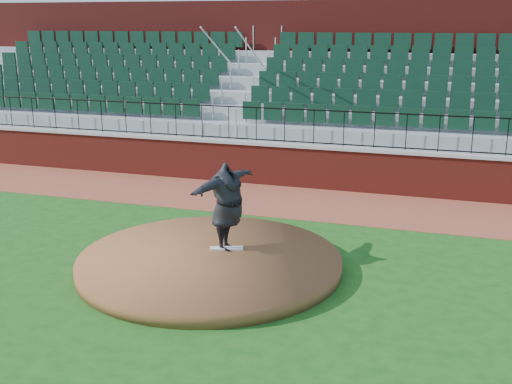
{
  "coord_description": "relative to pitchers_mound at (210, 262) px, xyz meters",
  "views": [
    {
      "loc": [
        3.87,
        -10.62,
        4.8
      ],
      "look_at": [
        0.0,
        1.5,
        1.3
      ],
      "focal_mm": 43.95,
      "sensor_mm": 36.0,
      "label": 1
    }
  ],
  "objects": [
    {
      "name": "wall_cap",
      "position": [
        0.57,
        6.74,
        1.12
      ],
      "size": [
        34.0,
        0.45,
        0.1
      ],
      "primitive_type": "cube",
      "color": "#B7B7B7",
      "rests_on": "field_wall"
    },
    {
      "name": "warning_track",
      "position": [
        0.57,
        5.14,
        -0.12
      ],
      "size": [
        34.0,
        3.2,
        0.01
      ],
      "primitive_type": "cube",
      "color": "brown",
      "rests_on": "ground"
    },
    {
      "name": "pitchers_mound",
      "position": [
        0.0,
        0.0,
        0.0
      ],
      "size": [
        5.27,
        5.27,
        0.25
      ],
      "primitive_type": "cylinder",
      "color": "brown",
      "rests_on": "ground"
    },
    {
      "name": "pitcher",
      "position": [
        0.21,
        0.48,
        1.04
      ],
      "size": [
        1.01,
        2.31,
        1.82
      ],
      "primitive_type": "imported",
      "rotation": [
        0.0,
        0.0,
        1.39
      ],
      "color": "black",
      "rests_on": "pitchers_mound"
    },
    {
      "name": "ground",
      "position": [
        0.57,
        -0.26,
        -0.12
      ],
      "size": [
        90.0,
        90.0,
        0.0
      ],
      "primitive_type": "plane",
      "color": "#1A4D16",
      "rests_on": "ground"
    },
    {
      "name": "wall_railing",
      "position": [
        0.57,
        6.74,
        1.67
      ],
      "size": [
        34.0,
        0.05,
        1.0
      ],
      "primitive_type": null,
      "color": "black",
      "rests_on": "wall_cap"
    },
    {
      "name": "seating_stands",
      "position": [
        0.57,
        9.47,
        2.18
      ],
      "size": [
        34.0,
        5.1,
        4.6
      ],
      "primitive_type": null,
      "color": "gray",
      "rests_on": "ground"
    },
    {
      "name": "pitching_rubber",
      "position": [
        0.19,
        0.45,
        0.15
      ],
      "size": [
        0.68,
        0.39,
        0.04
      ],
      "primitive_type": "cube",
      "rotation": [
        0.0,
        0.0,
        0.35
      ],
      "color": "white",
      "rests_on": "pitchers_mound"
    },
    {
      "name": "concourse_wall",
      "position": [
        0.57,
        12.27,
        2.62
      ],
      "size": [
        34.0,
        0.5,
        5.5
      ],
      "primitive_type": "cube",
      "color": "maroon",
      "rests_on": "ground"
    },
    {
      "name": "field_wall",
      "position": [
        0.57,
        6.74,
        0.47
      ],
      "size": [
        34.0,
        0.35,
        1.2
      ],
      "primitive_type": "cube",
      "color": "maroon",
      "rests_on": "ground"
    }
  ]
}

